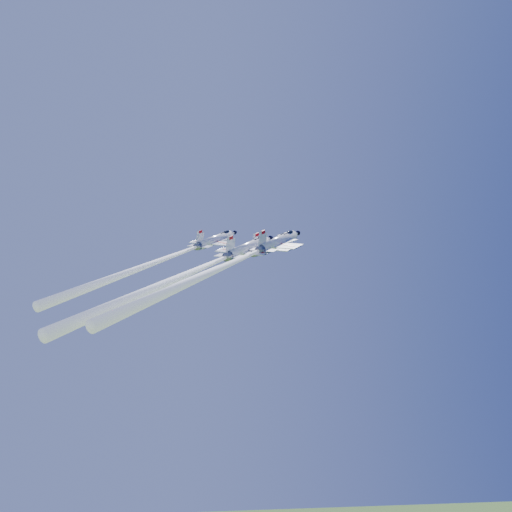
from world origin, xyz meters
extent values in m
cylinder|color=white|center=(4.52, 7.06, 97.60)|extent=(4.80, 8.56, 12.66)
cone|color=white|center=(9.44, 11.87, 100.98)|extent=(3.22, 3.67, 3.40)
cone|color=black|center=(10.58, 12.99, 101.77)|extent=(1.62, 1.85, 1.71)
cone|color=slate|center=(-0.02, 2.61, 94.47)|extent=(3.04, 3.13, 2.36)
ellipsoid|color=black|center=(7.59, 9.83, 100.45)|extent=(3.06, 3.19, 2.53)
cube|color=black|center=(6.51, 8.69, 99.97)|extent=(0.96, 1.02, 0.85)
cube|color=white|center=(3.73, 6.37, 96.79)|extent=(10.63, 9.29, 4.09)
cube|color=white|center=(5.13, 9.57, 98.78)|extent=(3.29, 3.10, 1.90)
cube|color=white|center=(7.16, 7.87, 98.23)|extent=(3.29, 3.10, 1.90)
cube|color=white|center=(0.65, 3.31, 94.83)|extent=(5.73, 5.00, 2.18)
cube|color=white|center=(0.59, 2.69, 96.53)|extent=(2.26, 3.22, 4.01)
cube|color=#BB090A|center=(0.58, 2.22, 97.95)|extent=(1.07, 1.21, 1.13)
cube|color=black|center=(4.67, 7.52, 96.73)|extent=(7.40, 7.22, 5.00)
sphere|color=white|center=(-0.20, 2.44, 94.35)|extent=(1.13, 1.26, 1.12)
cone|color=white|center=(-12.62, -9.71, 85.81)|extent=(8.58, 20.53, 35.50)
cylinder|color=white|center=(-7.30, 3.90, 96.93)|extent=(3.83, 6.83, 10.10)
cone|color=white|center=(-3.37, 7.74, 99.63)|extent=(2.57, 2.93, 2.71)
cone|color=black|center=(-2.46, 8.63, 100.25)|extent=(1.30, 1.48, 1.36)
cone|color=slate|center=(-10.92, 0.35, 94.43)|extent=(2.43, 2.49, 1.88)
ellipsoid|color=black|center=(-4.85, 6.11, 99.20)|extent=(2.44, 2.55, 2.01)
cube|color=black|center=(-5.71, 5.20, 98.82)|extent=(0.76, 0.81, 0.68)
cube|color=white|center=(-7.93, 3.35, 96.28)|extent=(8.48, 7.41, 3.26)
cube|color=white|center=(-6.81, 5.90, 97.87)|extent=(2.63, 2.47, 1.52)
cube|color=white|center=(-5.19, 4.55, 97.43)|extent=(2.63, 2.47, 1.52)
cube|color=white|center=(-10.38, 0.91, 94.72)|extent=(4.57, 3.99, 1.74)
cube|color=white|center=(-10.43, 0.41, 96.08)|extent=(1.81, 2.57, 3.20)
cube|color=#BB090A|center=(-10.44, 0.04, 97.21)|extent=(0.85, 0.97, 0.90)
cube|color=black|center=(-7.18, 4.27, 96.23)|extent=(5.90, 5.76, 3.99)
sphere|color=white|center=(-11.06, 0.22, 94.34)|extent=(0.91, 1.01, 0.89)
cone|color=white|center=(-22.33, -10.81, 86.58)|extent=(7.48, 18.33, 32.03)
cylinder|color=white|center=(3.61, -2.33, 95.32)|extent=(4.48, 7.99, 11.82)
cone|color=white|center=(8.20, 2.17, 98.48)|extent=(3.00, 3.43, 3.17)
cone|color=black|center=(9.27, 3.21, 99.21)|extent=(1.52, 1.73, 1.59)
cone|color=slate|center=(-0.63, -6.47, 92.40)|extent=(2.84, 2.92, 2.20)
ellipsoid|color=black|center=(6.48, 0.26, 97.98)|extent=(2.86, 2.98, 2.36)
cube|color=black|center=(5.47, -0.80, 97.53)|extent=(0.89, 0.95, 0.79)
cube|color=white|center=(2.87, -2.97, 94.56)|extent=(9.92, 8.67, 3.81)
cube|color=white|center=(4.18, 0.01, 96.42)|extent=(3.07, 2.89, 1.78)
cube|color=white|center=(6.07, -1.57, 95.91)|extent=(3.07, 2.89, 1.78)
cube|color=white|center=(0.00, -5.82, 92.74)|extent=(5.34, 4.66, 2.03)
cube|color=white|center=(-0.06, -6.40, 94.32)|extent=(2.11, 3.01, 3.74)
cube|color=#BB090A|center=(-0.07, -6.84, 95.65)|extent=(1.00, 1.13, 1.06)
cube|color=black|center=(3.75, -1.90, 94.50)|extent=(6.90, 6.74, 4.67)
sphere|color=white|center=(-0.79, -6.63, 92.29)|extent=(1.06, 1.18, 1.04)
cone|color=white|center=(-13.21, -18.78, 83.75)|extent=(8.39, 20.34, 35.37)
cylinder|color=white|center=(-2.21, -3.47, 93.58)|extent=(4.54, 8.09, 11.96)
cone|color=white|center=(2.44, 1.08, 96.78)|extent=(3.04, 3.47, 3.21)
cone|color=black|center=(3.52, 2.14, 97.52)|extent=(1.53, 1.75, 1.61)
cone|color=slate|center=(-6.49, -7.66, 90.63)|extent=(2.87, 2.95, 2.23)
ellipsoid|color=black|center=(0.70, -0.85, 96.28)|extent=(2.89, 3.01, 2.38)
cube|color=black|center=(-0.32, -1.93, 95.83)|extent=(0.90, 0.96, 0.80)
cube|color=white|center=(-2.95, -4.12, 92.82)|extent=(10.03, 8.77, 3.86)
cube|color=white|center=(-1.63, -1.10, 94.70)|extent=(3.11, 2.93, 1.80)
cube|color=white|center=(0.29, -2.70, 94.18)|extent=(3.11, 2.93, 1.80)
cube|color=white|center=(-5.86, -7.01, 90.97)|extent=(5.41, 4.72, 2.06)
cube|color=white|center=(-5.91, -7.59, 92.58)|extent=(2.14, 3.04, 3.79)
cube|color=#BB090A|center=(-5.92, -8.04, 93.92)|extent=(1.01, 1.14, 1.07)
cube|color=black|center=(-2.07, -3.04, 92.76)|extent=(6.99, 6.81, 4.72)
sphere|color=white|center=(-6.66, -7.82, 90.52)|extent=(1.07, 1.19, 1.05)
cone|color=white|center=(-18.71, -19.62, 82.23)|extent=(8.25, 19.85, 34.41)
camera|label=1|loc=(-19.33, -100.25, 66.01)|focal=40.00mm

